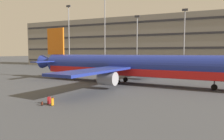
{
  "coord_description": "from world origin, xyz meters",
  "views": [
    {
      "loc": [
        12.16,
        -36.57,
        5.61
      ],
      "look_at": [
        -0.3,
        -7.04,
        3.0
      ],
      "focal_mm": 33.44,
      "sensor_mm": 36.0,
      "label": 1
    }
  ],
  "objects_px": {
    "suitcase_orange": "(52,102)",
    "backpack_purple": "(42,104)",
    "suitcase_teal": "(49,100)",
    "backpack_black": "(53,99)",
    "airliner": "(127,66)"
  },
  "relations": [
    {
      "from": "backpack_black",
      "to": "suitcase_orange",
      "type": "bearing_deg",
      "value": -53.35
    },
    {
      "from": "suitcase_orange",
      "to": "backpack_purple",
      "type": "relative_size",
      "value": 1.76
    },
    {
      "from": "backpack_purple",
      "to": "airliner",
      "type": "bearing_deg",
      "value": 80.81
    },
    {
      "from": "backpack_purple",
      "to": "backpack_black",
      "type": "bearing_deg",
      "value": 100.34
    },
    {
      "from": "airliner",
      "to": "suitcase_teal",
      "type": "height_order",
      "value": "airliner"
    },
    {
      "from": "airliner",
      "to": "backpack_purple",
      "type": "relative_size",
      "value": 87.75
    },
    {
      "from": "suitcase_teal",
      "to": "backpack_black",
      "type": "bearing_deg",
      "value": 113.72
    },
    {
      "from": "airliner",
      "to": "backpack_black",
      "type": "bearing_deg",
      "value": -101.92
    },
    {
      "from": "suitcase_teal",
      "to": "backpack_purple",
      "type": "height_order",
      "value": "suitcase_teal"
    },
    {
      "from": "backpack_black",
      "to": "backpack_purple",
      "type": "height_order",
      "value": "backpack_purple"
    },
    {
      "from": "suitcase_orange",
      "to": "airliner",
      "type": "bearing_deg",
      "value": 83.69
    },
    {
      "from": "backpack_purple",
      "to": "suitcase_orange",
      "type": "bearing_deg",
      "value": 22.5
    },
    {
      "from": "airliner",
      "to": "suitcase_teal",
      "type": "xyz_separation_m",
      "value": [
        -2.84,
        -18.26,
        -2.72
      ]
    },
    {
      "from": "backpack_black",
      "to": "backpack_purple",
      "type": "relative_size",
      "value": 0.99
    },
    {
      "from": "airliner",
      "to": "suitcase_teal",
      "type": "relative_size",
      "value": 43.31
    }
  ]
}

